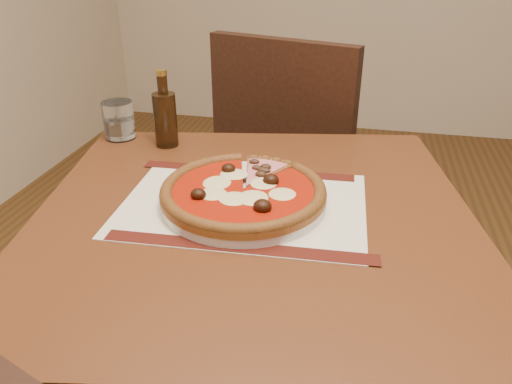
# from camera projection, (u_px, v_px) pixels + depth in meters

# --- Properties ---
(table) EXTENTS (0.93, 0.93, 0.75)m
(table) POSITION_uv_depth(u_px,v_px,m) (254.00, 257.00, 0.96)
(table) COLOR #602F16
(table) RESTS_ON ground
(chair_far) EXTENTS (0.56, 0.56, 0.95)m
(chair_far) POSITION_uv_depth(u_px,v_px,m) (295.00, 161.00, 1.63)
(chair_far) COLOR black
(chair_far) RESTS_ON ground
(placemat) EXTENTS (0.47, 0.34, 0.00)m
(placemat) POSITION_uv_depth(u_px,v_px,m) (243.00, 204.00, 0.94)
(placemat) COLOR beige
(placemat) RESTS_ON table
(plate) EXTENTS (0.30, 0.30, 0.02)m
(plate) POSITION_uv_depth(u_px,v_px,m) (243.00, 200.00, 0.93)
(plate) COLOR white
(plate) RESTS_ON placemat
(pizza) EXTENTS (0.31, 0.31, 0.04)m
(pizza) POSITION_uv_depth(u_px,v_px,m) (243.00, 190.00, 0.92)
(pizza) COLOR #9D5626
(pizza) RESTS_ON plate
(ham_slice) EXTENTS (0.10, 0.15, 0.02)m
(ham_slice) POSITION_uv_depth(u_px,v_px,m) (264.00, 173.00, 1.00)
(ham_slice) COLOR #9D5626
(ham_slice) RESTS_ON plate
(water_glass) EXTENTS (0.09, 0.09, 0.09)m
(water_glass) POSITION_uv_depth(u_px,v_px,m) (119.00, 120.00, 1.22)
(water_glass) COLOR white
(water_glass) RESTS_ON table
(bottle) EXTENTS (0.05, 0.05, 0.18)m
(bottle) POSITION_uv_depth(u_px,v_px,m) (165.00, 117.00, 1.17)
(bottle) COLOR #351F0D
(bottle) RESTS_ON table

